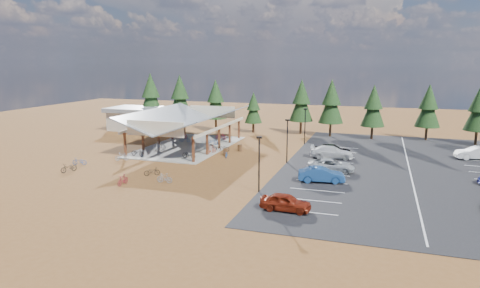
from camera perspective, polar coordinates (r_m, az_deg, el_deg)
ground at (r=49.85m, az=0.13°, el=-2.60°), size 140.00×140.00×0.00m
asphalt_lot at (r=50.52m, az=21.66°, el=-3.19°), size 27.00×44.00×0.04m
concrete_pad at (r=59.83m, az=-6.89°, el=-0.33°), size 10.60×18.60×0.10m
bike_pavilion at (r=59.21m, az=-6.98°, el=3.25°), size 11.65×19.40×4.97m
outbuilding at (r=75.66m, az=-13.02°, el=3.36°), size 11.00×7.00×3.90m
lamp_post_0 at (r=38.43m, az=2.56°, el=-2.16°), size 0.50×0.25×5.14m
lamp_post_1 at (r=49.86m, az=6.32°, el=0.83°), size 0.50×0.25×5.14m
lamp_post_2 at (r=61.50m, az=8.67°, el=2.70°), size 0.50×0.25×5.14m
trash_bin_0 at (r=53.95m, az=-1.94°, el=-1.06°), size 0.60×0.60×0.90m
trash_bin_1 at (r=56.52m, az=-0.03°, el=-0.50°), size 0.60×0.60×0.90m
pine_0 at (r=77.79m, az=-11.80°, el=6.48°), size 4.15×4.15×9.67m
pine_1 at (r=75.16m, az=-8.01°, el=6.37°), size 4.07×4.07×9.48m
pine_2 at (r=72.73m, az=-3.27°, el=5.94°), size 3.74×3.74×8.72m
pine_3 at (r=70.95m, az=1.80°, el=4.83°), size 2.88×2.88×6.72m
pine_4 at (r=69.99m, az=8.19°, el=5.72°), size 3.81×3.81×8.87m
pine_5 at (r=68.33m, az=12.08°, el=5.53°), size 3.87×3.87×9.01m
pine_6 at (r=67.59m, az=17.36°, el=4.85°), size 3.56×3.56×8.29m
pine_7 at (r=69.51m, az=23.83°, el=4.65°), size 3.63×3.63×8.45m
pine_8 at (r=68.66m, az=29.26°, el=4.15°), size 3.66×3.66×8.52m
bike_0 at (r=54.55m, az=-13.52°, el=-1.07°), size 1.99×1.00×1.00m
bike_1 at (r=58.04m, az=-10.69°, el=-0.21°), size 1.82×0.85×1.06m
bike_2 at (r=62.94m, az=-7.34°, el=0.65°), size 1.62×0.79×0.82m
bike_3 at (r=65.66m, az=-7.74°, el=1.17°), size 1.77×0.55×1.05m
bike_4 at (r=52.26m, az=-6.83°, el=-1.36°), size 2.00×1.02×1.00m
bike_5 at (r=58.25m, az=-4.82°, el=-0.04°), size 1.75×0.87×1.01m
bike_6 at (r=60.40m, az=-3.79°, el=0.34°), size 1.92×1.08×0.95m
bike_7 at (r=64.39m, az=-2.56°, el=1.06°), size 1.74×0.52×1.04m
bike_8 at (r=49.49m, az=-21.87°, el=-2.94°), size 1.25×1.93×0.96m
bike_9 at (r=53.06m, az=-15.47°, el=-1.63°), size 1.63×1.17×0.97m
bike_10 at (r=52.40m, az=-20.62°, el=-2.16°), size 1.74×0.94×0.87m
bike_11 at (r=42.70m, az=-15.36°, el=-4.63°), size 0.52×1.71×1.02m
bike_12 at (r=45.53m, az=-11.67°, el=-3.59°), size 1.66×1.42×0.86m
bike_13 at (r=42.52m, az=-10.03°, el=-4.49°), size 1.63×0.51×0.97m
bike_14 at (r=52.69m, az=-1.81°, el=-1.41°), size 0.91×1.61×0.80m
bike_15 at (r=54.90m, az=-3.91°, el=-0.77°), size 1.21×1.88×1.10m
bike_16 at (r=56.36m, az=-2.31°, el=-0.50°), size 1.88×0.69×0.98m
car_0 at (r=34.36m, az=6.10°, el=-7.71°), size 4.11×1.75×1.38m
car_1 at (r=42.73m, az=10.80°, el=-4.03°), size 4.72×2.40×1.48m
car_2 at (r=46.91m, az=12.06°, el=-2.80°), size 5.18×2.78×1.38m
car_3 at (r=53.40m, az=12.13°, el=-1.07°), size 5.34×2.70×1.49m
car_4 at (r=54.84m, az=12.24°, el=-0.74°), size 4.70×2.53×1.52m
car_9 at (r=58.89m, az=28.98°, el=-1.06°), size 4.94×2.45×1.56m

